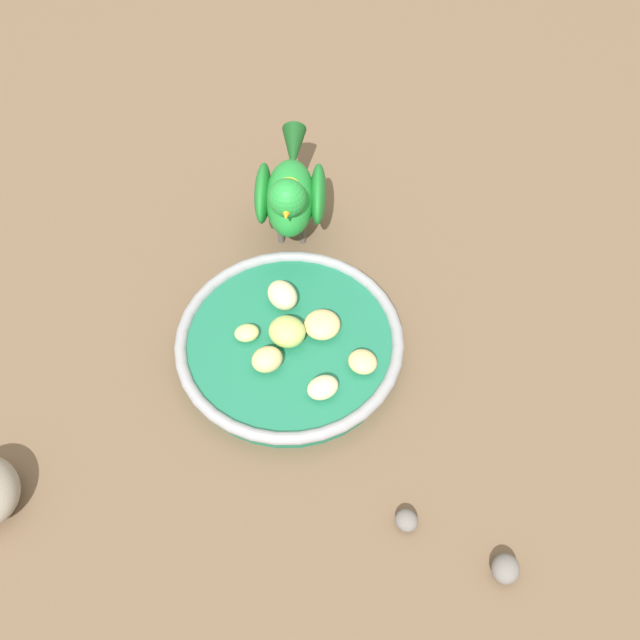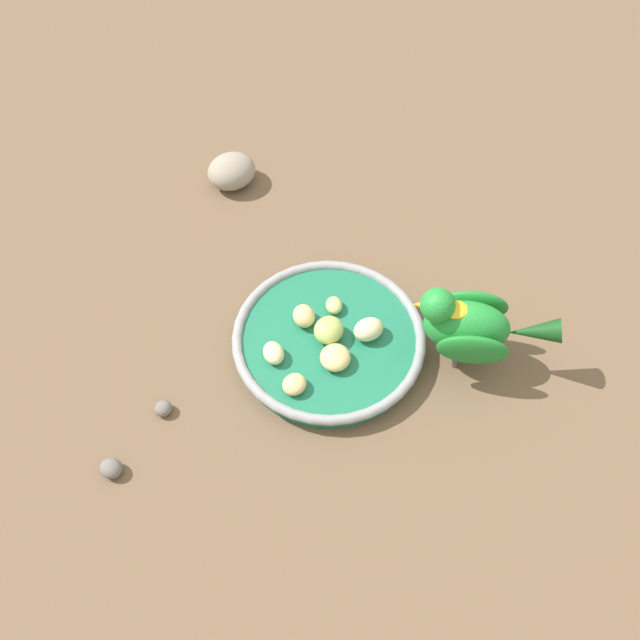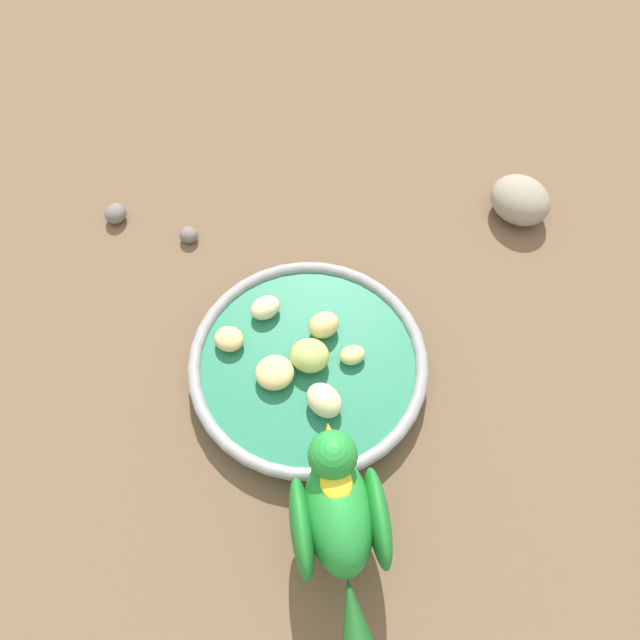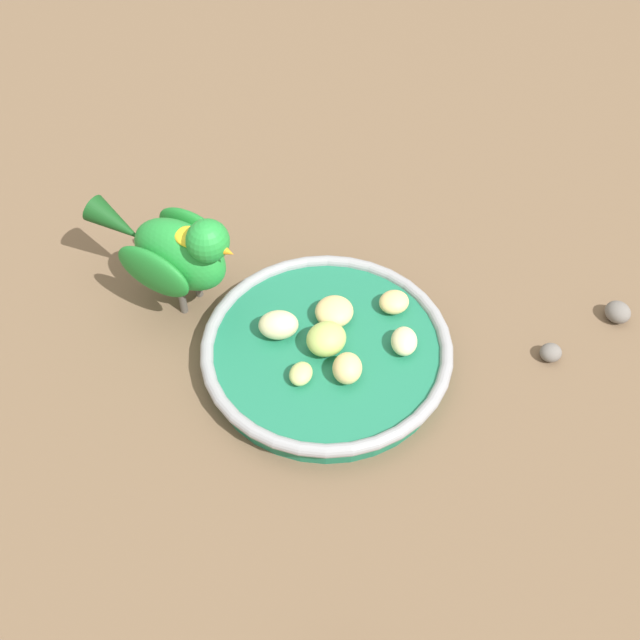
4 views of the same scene
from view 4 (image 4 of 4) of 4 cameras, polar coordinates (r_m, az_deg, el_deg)
ground_plane at (r=0.73m, az=0.69°, el=-2.20°), size 4.00×4.00×0.00m
feeding_bowl at (r=0.71m, az=0.46°, el=-2.29°), size 0.23×0.23×0.03m
apple_piece_0 at (r=0.68m, az=-1.41°, el=-3.95°), size 0.03×0.02×0.01m
apple_piece_1 at (r=0.70m, az=0.18°, el=-1.34°), size 0.05×0.05×0.03m
apple_piece_2 at (r=0.72m, az=1.18°, el=0.61°), size 0.04×0.04×0.02m
apple_piece_3 at (r=0.70m, az=6.19°, el=-1.42°), size 0.03×0.03×0.02m
apple_piece_4 at (r=0.73m, az=5.43°, el=1.31°), size 0.04×0.04×0.02m
apple_piece_5 at (r=0.71m, az=-3.05°, el=-0.36°), size 0.04×0.04×0.02m
apple_piece_6 at (r=0.68m, az=2.01°, el=-3.54°), size 0.03×0.03×0.02m
parrot at (r=0.73m, az=-10.45°, el=5.06°), size 0.10×0.17×0.12m
pebble_0 at (r=0.80m, az=20.93°, el=0.54°), size 0.03×0.03×0.02m
pebble_1 at (r=0.75m, az=16.50°, el=-2.29°), size 0.03×0.03×0.02m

